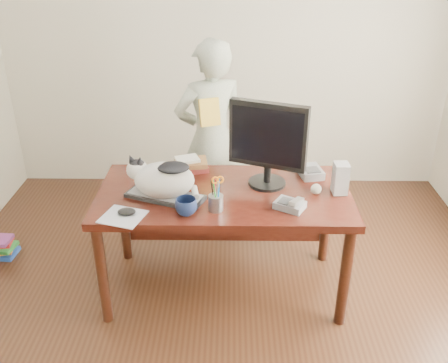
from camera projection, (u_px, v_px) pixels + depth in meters
room at (222, 140)px, 2.35m from camera, size 4.50×4.50×4.50m
desk at (224, 206)px, 3.29m from camera, size 1.60×0.80×0.75m
keyboard at (165, 196)px, 3.08m from camera, size 0.52×0.35×0.03m
cat at (162, 178)px, 3.02m from camera, size 0.47×0.34×0.27m
monitor at (268, 140)px, 3.09m from camera, size 0.48×0.31×0.56m
pen_cup at (216, 201)px, 2.92m from camera, size 0.11×0.11×0.22m
mousepad at (123, 217)px, 2.88m from camera, size 0.29×0.27×0.01m
mouse at (127, 212)px, 2.89m from camera, size 0.12×0.10×0.04m
coffee_mug at (186, 207)px, 2.89m from camera, size 0.18×0.18×0.10m
phone at (290, 204)px, 2.96m from camera, size 0.21×0.19×0.08m
speaker at (340, 178)px, 3.10m from camera, size 0.09×0.10×0.20m
baseball at (316, 189)px, 3.12m from camera, size 0.07×0.07×0.07m
book_stack at (189, 165)px, 3.42m from camera, size 0.28×0.24×0.09m
calculator at (310, 172)px, 3.35m from camera, size 0.18×0.21×0.06m
person at (211, 139)px, 3.88m from camera, size 0.66×0.54×1.55m
held_book at (210, 112)px, 3.60m from camera, size 0.17×0.13×0.20m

